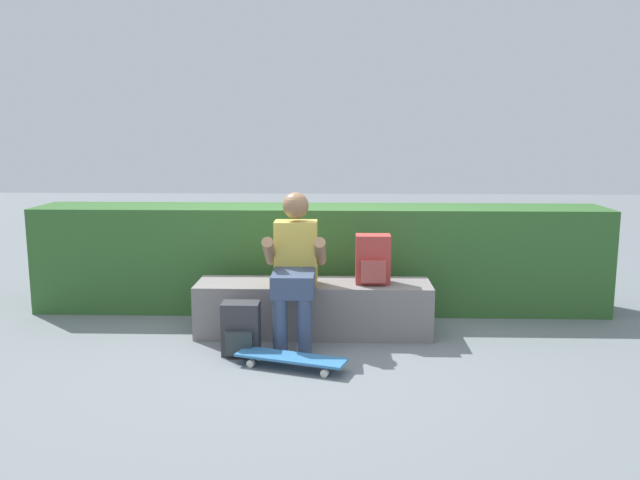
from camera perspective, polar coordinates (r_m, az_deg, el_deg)
ground_plane at (r=5.21m, az=-0.69°, el=-9.08°), size 24.00×24.00×0.00m
bench_main at (r=5.40m, az=-0.57°, el=-5.98°), size 1.93×0.48×0.43m
person_skater at (r=5.10m, az=-2.23°, el=-2.10°), size 0.49×0.62×1.18m
skateboard_near_person at (r=4.69m, az=-2.58°, el=-10.33°), size 0.82×0.44×0.09m
backpack_on_bench at (r=5.30m, az=4.67°, el=-1.76°), size 0.28×0.23×0.40m
backpack_on_ground at (r=4.96m, az=-6.96°, el=-7.81°), size 0.28×0.23×0.40m
hedge_row at (r=6.10m, az=-0.04°, el=-1.56°), size 5.26×0.63×0.97m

